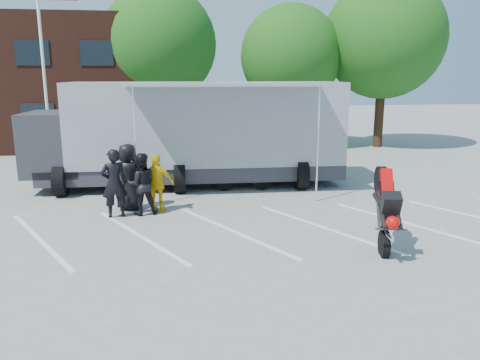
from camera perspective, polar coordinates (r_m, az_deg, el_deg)
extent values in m
plane|color=#989893|center=(11.22, -1.19, -7.97)|extent=(100.00, 100.00, 0.00)
cube|color=white|center=(12.15, -1.73, -6.29)|extent=(18.09, 13.33, 0.01)
cube|color=#442016|center=(29.78, -25.35, 10.62)|extent=(18.00, 8.00, 7.00)
cylinder|color=white|center=(21.12, -22.77, 11.85)|extent=(0.12, 0.12, 8.00)
cylinder|color=#382314|center=(26.55, -9.48, 7.47)|extent=(0.50, 0.50, 3.24)
sphere|color=#144B12|center=(26.49, -9.80, 16.02)|extent=(6.12, 6.12, 6.12)
cylinder|color=#382314|center=(26.29, 6.02, 7.12)|extent=(0.50, 0.50, 2.88)
sphere|color=#144B12|center=(26.19, 6.21, 14.81)|extent=(5.44, 5.44, 5.44)
cylinder|color=#382314|center=(27.41, 16.59, 7.46)|extent=(0.50, 0.50, 3.42)
sphere|color=#144B12|center=(27.38, 17.16, 16.20)|extent=(6.46, 6.46, 6.46)
imported|color=black|center=(14.25, -13.45, 0.35)|extent=(1.10, 0.84, 2.00)
imported|color=black|center=(13.59, -15.09, -0.40)|extent=(0.82, 0.64, 1.96)
imported|color=black|center=(13.68, -11.94, -0.50)|extent=(0.99, 0.84, 1.80)
imported|color=yellow|center=(13.90, -10.03, -0.39)|extent=(1.08, 0.70, 1.72)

